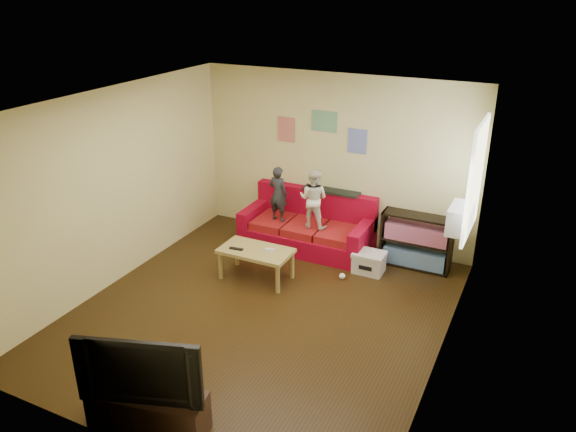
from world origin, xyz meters
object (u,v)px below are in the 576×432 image
at_px(coffee_table, 256,254).
at_px(bookshelf, 416,244).
at_px(sofa, 308,228).
at_px(child_b, 313,199).
at_px(child_a, 278,194).
at_px(tv_stand, 149,412).
at_px(file_box, 369,262).
at_px(television, 143,365).

xyz_separation_m(coffee_table, bookshelf, (1.95, 1.35, -0.02)).
distance_m(sofa, child_b, 0.63).
relative_size(child_a, bookshelf, 0.86).
bearing_deg(coffee_table, tv_stand, -80.52).
bearing_deg(coffee_table, child_a, 100.89).
relative_size(child_b, bookshelf, 0.90).
bearing_deg(child_a, child_b, -173.91).
distance_m(sofa, coffee_table, 1.33).
bearing_deg(file_box, television, -102.84).
bearing_deg(sofa, file_box, -20.10).
relative_size(child_b, file_box, 2.05).
bearing_deg(television, child_a, 81.50).
bearing_deg(file_box, coffee_table, -147.72).
relative_size(bookshelf, file_box, 2.28).
bearing_deg(file_box, bookshelf, 39.87).
height_order(coffee_table, tv_stand, coffee_table).
xyz_separation_m(child_b, file_box, (1.01, -0.25, -0.73)).
relative_size(child_a, tv_stand, 0.79).
relative_size(child_a, television, 0.76).
xyz_separation_m(child_a, child_b, (0.60, 0.00, 0.02)).
xyz_separation_m(file_box, television, (-0.89, -3.90, 0.60)).
bearing_deg(bookshelf, tv_stand, -108.35).
bearing_deg(sofa, television, -86.43).
distance_m(coffee_table, television, 3.08).
bearing_deg(sofa, child_a, -159.43).
distance_m(coffee_table, file_box, 1.66).
bearing_deg(coffee_table, television, -80.52).
xyz_separation_m(child_a, file_box, (1.61, -0.25, -0.71)).
bearing_deg(tv_stand, file_box, 65.05).
relative_size(coffee_table, file_box, 2.24).
height_order(sofa, child_a, child_a).
height_order(child_a, tv_stand, child_a).
bearing_deg(child_b, television, 89.66).
bearing_deg(child_b, child_a, -2.01).
xyz_separation_m(sofa, coffee_table, (-0.23, -1.30, 0.09)).
bearing_deg(coffee_table, child_b, 71.35).
height_order(sofa, file_box, sofa).
distance_m(sofa, television, 4.35).
bearing_deg(bookshelf, child_a, -174.38).
bearing_deg(tv_stand, child_a, 87.75).
relative_size(bookshelf, television, 0.88).
bearing_deg(file_box, child_b, 165.89).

